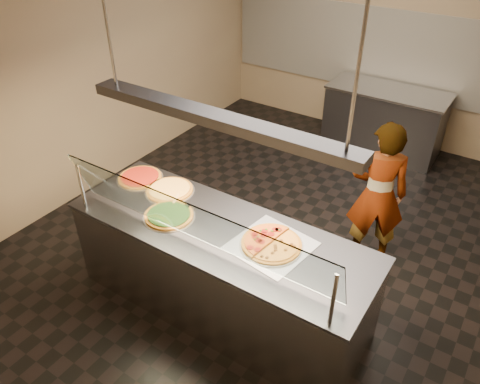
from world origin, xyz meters
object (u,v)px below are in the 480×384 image
Objects in this scene: half_pizza_pepperoni at (259,237)px; pizza_spatula at (179,202)px; pizza_spinach at (169,215)px; worker at (378,195)px; heat_lamp_housing at (216,119)px; pizza_cheese at (170,190)px; half_pizza_sausage at (284,249)px; pizza_tomato at (140,177)px; sneeze_guard at (192,222)px; perforated_tray at (271,245)px; serving_counter at (221,269)px; prep_table at (384,120)px.

pizza_spatula is (-0.87, 0.02, -0.01)m from half_pizza_pepperoni.
worker reaches higher than pizza_spinach.
pizza_cheese is at bearing 163.63° from heat_lamp_housing.
pizza_spatula reaches higher than pizza_spinach.
pizza_spinach is 0.29× the size of worker.
heat_lamp_housing reaches higher than half_pizza_pepperoni.
pizza_spatula is (-0.04, 0.18, 0.01)m from pizza_spinach.
half_pizza_sausage reaches higher than pizza_cheese.
pizza_tomato is at bearing 178.70° from pizza_cheese.
half_pizza_pepperoni is at bearing 10.66° from pizza_spinach.
sneeze_guard is 0.96m from pizza_cheese.
pizza_tomato is 1.52m from heat_lamp_housing.
heat_lamp_housing is at bearing -173.00° from perforated_tray.
sneeze_guard reaches higher than serving_counter.
half_pizza_pepperoni is 0.32× the size of worker.
pizza_spatula reaches higher than pizza_tomato.
pizza_spatula is 0.11× the size of heat_lamp_housing.
sneeze_guard is 1.08× the size of heat_lamp_housing.
worker is (1.35, 1.54, -0.16)m from pizza_spinach.
half_pizza_sausage reaches higher than pizza_spatula.
pizza_spinach is at bearing -170.63° from perforated_tray.
half_pizza_sausage is 0.31× the size of prep_table.
prep_table is at bearing 87.45° from serving_counter.
heat_lamp_housing is at bearing 11.75° from pizza_spinach.
heat_lamp_housing is (0.47, 0.10, 1.00)m from pizza_spinach.
pizza_cheese and pizza_tomato have the same top height.
heat_lamp_housing is at bearing -16.37° from pizza_cheese.
perforated_tray is at bearing 48.17° from worker.
perforated_tray is at bearing -5.88° from pizza_tomato.
prep_table is at bearing 80.78° from pizza_spinach.
half_pizza_sausage is 1.16m from heat_lamp_housing.
half_pizza_pepperoni is 0.23m from half_pizza_sausage.
heat_lamp_housing reaches higher than pizza_cheese.
pizza_cheese is at bearing 12.06° from worker.
half_pizza_sausage is at bearing -0.99° from half_pizza_pepperoni.
serving_counter is 0.68m from pizza_spinach.
half_pizza_pepperoni is at bearing 179.92° from perforated_tray.
pizza_cheese reaches higher than perforated_tray.
pizza_tomato reaches higher than prep_table.
sneeze_guard is 5.39× the size of pizza_spinach.
perforated_tray is 1.47× the size of pizza_tomato.
sneeze_guard is at bearing -92.34° from prep_table.
half_pizza_pepperoni reaches higher than pizza_tomato.
prep_table is at bearing 70.42° from pizza_tomato.
pizza_spatula is at bearing -31.28° from pizza_cheese.
pizza_tomato is (-0.65, 0.32, -0.00)m from pizza_spinach.
pizza_spatula reaches higher than pizza_cheese.
half_pizza_pepperoni is at bearing 179.01° from half_pizza_sausage.
pizza_spatula reaches higher than prep_table.
worker is (0.53, 1.38, -0.17)m from half_pizza_pepperoni.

